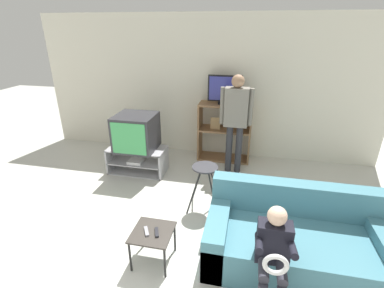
# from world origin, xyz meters

# --- Properties ---
(wall_back) EXTENTS (6.40, 0.06, 2.60)m
(wall_back) POSITION_xyz_m (0.00, 3.89, 1.30)
(wall_back) COLOR silver
(wall_back) RESTS_ON ground_plane
(tv_stand) EXTENTS (0.98, 0.49, 0.44)m
(tv_stand) POSITION_xyz_m (-0.97, 2.80, 0.22)
(tv_stand) COLOR #A8A8AD
(tv_stand) RESTS_ON ground_plane
(television_main) EXTENTS (0.65, 0.63, 0.60)m
(television_main) POSITION_xyz_m (-0.94, 2.78, 0.74)
(television_main) COLOR #2D2D33
(television_main) RESTS_ON tv_stand
(media_shelf) EXTENTS (0.97, 0.40, 1.09)m
(media_shelf) POSITION_xyz_m (0.44, 3.62, 0.55)
(media_shelf) COLOR #8E6642
(media_shelf) RESTS_ON ground_plane
(television_flat) EXTENTS (0.60, 0.20, 0.50)m
(television_flat) POSITION_xyz_m (0.41, 3.63, 1.32)
(television_flat) COLOR black
(television_flat) RESTS_ON media_shelf
(folding_stool) EXTENTS (0.44, 0.39, 0.66)m
(folding_stool) POSITION_xyz_m (0.36, 1.98, 0.53)
(folding_stool) COLOR black
(folding_stool) RESTS_ON ground_plane
(snack_table) EXTENTS (0.42, 0.42, 0.39)m
(snack_table) POSITION_xyz_m (-0.02, 0.92, 0.34)
(snack_table) COLOR #38332D
(snack_table) RESTS_ON ground_plane
(remote_control_black) EXTENTS (0.09, 0.15, 0.02)m
(remote_control_black) POSITION_xyz_m (0.04, 0.91, 0.40)
(remote_control_black) COLOR #232328
(remote_control_black) RESTS_ON snack_table
(remote_control_white) EXTENTS (0.10, 0.14, 0.02)m
(remote_control_white) POSITION_xyz_m (-0.07, 0.90, 0.40)
(remote_control_white) COLOR gray
(remote_control_white) RESTS_ON snack_table
(couch) EXTENTS (1.86, 0.94, 0.78)m
(couch) POSITION_xyz_m (1.46, 1.25, 0.27)
(couch) COLOR teal
(couch) RESTS_ON ground_plane
(person_standing_adult) EXTENTS (0.53, 0.20, 1.68)m
(person_standing_adult) POSITION_xyz_m (0.66, 3.16, 1.03)
(person_standing_adult) COLOR #2D2D33
(person_standing_adult) RESTS_ON ground_plane
(person_seated_child) EXTENTS (0.33, 0.43, 0.97)m
(person_seated_child) POSITION_xyz_m (1.18, 0.71, 0.57)
(person_seated_child) COLOR #2D2D38
(person_seated_child) RESTS_ON ground_plane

